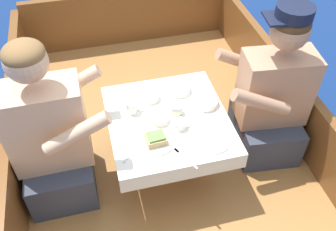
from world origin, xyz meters
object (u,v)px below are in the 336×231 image
(person_port, at_px, (52,140))
(coffee_cup_starboard, at_px, (180,124))
(tin_can, at_px, (177,109))
(sandwich, at_px, (156,138))
(coffee_cup_port, at_px, (132,107))
(person_starboard, at_px, (271,99))

(person_port, distance_m, coffee_cup_starboard, 0.68)
(coffee_cup_starboard, bearing_deg, tin_can, 83.20)
(sandwich, bearing_deg, person_port, 163.55)
(person_port, distance_m, coffee_cup_port, 0.46)
(sandwich, height_order, coffee_cup_starboard, sandwich)
(coffee_cup_starboard, bearing_deg, person_port, 173.13)
(coffee_cup_port, bearing_deg, person_starboard, -6.52)
(sandwich, bearing_deg, coffee_cup_starboard, 26.37)
(tin_can, bearing_deg, coffee_cup_starboard, -96.80)
(person_port, bearing_deg, person_starboard, 0.38)
(tin_can, bearing_deg, coffee_cup_port, 162.62)
(person_port, bearing_deg, tin_can, 2.45)
(sandwich, distance_m, coffee_cup_starboard, 0.17)
(person_port, relative_size, coffee_cup_starboard, 10.45)
(coffee_cup_starboard, bearing_deg, sandwich, -153.63)
(sandwich, bearing_deg, coffee_cup_port, 106.25)
(person_starboard, bearing_deg, sandwich, 19.76)
(person_port, relative_size, coffee_cup_port, 10.30)
(person_starboard, xyz_separation_m, sandwich, (-0.74, -0.17, 0.04))
(sandwich, relative_size, coffee_cup_starboard, 1.15)
(person_port, height_order, tin_can, person_port)
(person_starboard, xyz_separation_m, coffee_cup_port, (-0.81, 0.09, 0.04))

